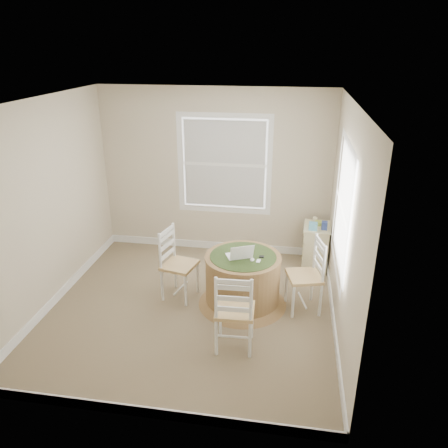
# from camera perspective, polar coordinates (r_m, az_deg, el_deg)

# --- Properties ---
(room) EXTENTS (3.64, 3.64, 2.64)m
(room) POSITION_cam_1_polar(r_m,az_deg,el_deg) (5.27, -2.56, 1.72)
(room) COLOR #7B684E
(room) RESTS_ON ground
(round_table) EXTENTS (1.15, 1.15, 0.70)m
(round_table) POSITION_cam_1_polar(r_m,az_deg,el_deg) (5.66, 2.46, -7.05)
(round_table) COLOR olive
(round_table) RESTS_ON ground
(chair_left) EXTENTS (0.49, 0.50, 0.95)m
(chair_left) POSITION_cam_1_polar(r_m,az_deg,el_deg) (5.79, -5.83, -5.33)
(chair_left) COLOR white
(chair_left) RESTS_ON ground
(chair_near) EXTENTS (0.44, 0.42, 0.95)m
(chair_near) POSITION_cam_1_polar(r_m,az_deg,el_deg) (4.86, 1.42, -11.18)
(chair_near) COLOR white
(chair_near) RESTS_ON ground
(chair_right) EXTENTS (0.49, 0.51, 0.95)m
(chair_right) POSITION_cam_1_polar(r_m,az_deg,el_deg) (5.59, 10.44, -6.70)
(chair_right) COLOR white
(chair_right) RESTS_ON ground
(laptop) EXTENTS (0.38, 0.37, 0.21)m
(laptop) POSITION_cam_1_polar(r_m,az_deg,el_deg) (5.47, 2.05, -4.07)
(laptop) COLOR white
(laptop) RESTS_ON round_table
(mouse) EXTENTS (0.06, 0.09, 0.03)m
(mouse) POSITION_cam_1_polar(r_m,az_deg,el_deg) (5.42, 3.70, -4.67)
(mouse) COLOR white
(mouse) RESTS_ON round_table
(phone) EXTENTS (0.05, 0.09, 0.02)m
(phone) POSITION_cam_1_polar(r_m,az_deg,el_deg) (5.40, 4.52, -4.88)
(phone) COLOR #B7BABF
(phone) RESTS_ON round_table
(keys) EXTENTS (0.06, 0.06, 0.02)m
(keys) POSITION_cam_1_polar(r_m,az_deg,el_deg) (5.49, 4.94, -4.32)
(keys) COLOR black
(keys) RESTS_ON round_table
(corner_chest) EXTENTS (0.41, 0.53, 0.68)m
(corner_chest) POSITION_cam_1_polar(r_m,az_deg,el_deg) (6.69, 11.86, -2.93)
(corner_chest) COLOR beige
(corner_chest) RESTS_ON ground
(tissue_box) EXTENTS (0.13, 0.13, 0.10)m
(tissue_box) POSITION_cam_1_polar(r_m,az_deg,el_deg) (6.42, 11.62, -0.24)
(tissue_box) COLOR #63BAE2
(tissue_box) RESTS_ON corner_chest
(box_yellow) EXTENTS (0.15, 0.11, 0.06)m
(box_yellow) POSITION_cam_1_polar(r_m,az_deg,el_deg) (6.58, 12.41, 0.08)
(box_yellow) COLOR #B6C846
(box_yellow) RESTS_ON corner_chest
(box_blue) EXTENTS (0.08, 0.08, 0.12)m
(box_blue) POSITION_cam_1_polar(r_m,az_deg,el_deg) (6.45, 12.89, -0.14)
(box_blue) COLOR #2E418C
(box_blue) RESTS_ON corner_chest
(cup_cream) EXTENTS (0.07, 0.07, 0.09)m
(cup_cream) POSITION_cam_1_polar(r_m,az_deg,el_deg) (6.63, 11.83, 0.45)
(cup_cream) COLOR beige
(cup_cream) RESTS_ON corner_chest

